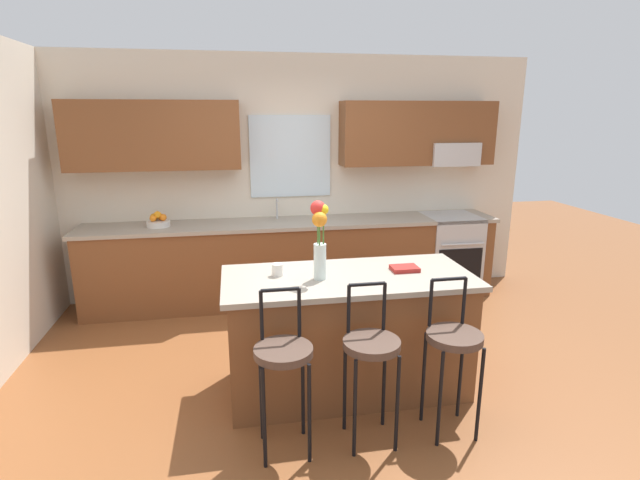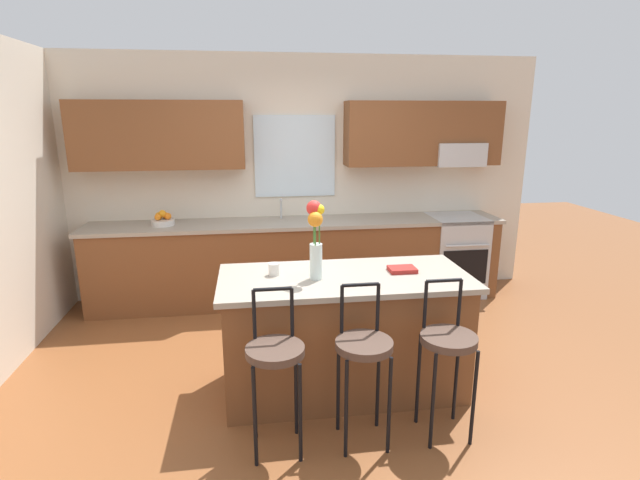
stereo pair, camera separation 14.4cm
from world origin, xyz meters
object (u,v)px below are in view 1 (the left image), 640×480
oven_range (449,254)px  mug_ceramic (277,270)px  kitchen_island (347,332)px  fruit_bowl_oranges (158,221)px  bar_stool_far (453,343)px  bar_stool_middle (371,351)px  flower_vase (320,234)px  bar_stool_near (283,358)px  cookbook (405,268)px

oven_range → mug_ceramic: bearing=-141.0°
oven_range → kitchen_island: size_ratio=0.50×
mug_ceramic → fruit_bowl_oranges: bearing=120.9°
bar_stool_far → mug_ceramic: bearing=146.1°
bar_stool_middle → bar_stool_far: bearing=0.0°
flower_vase → fruit_bowl_oranges: 2.39m
oven_range → mug_ceramic: (-2.19, -1.78, 0.51)m
bar_stool_near → cookbook: size_ratio=5.21×
bar_stool_middle → bar_stool_near: bearing=180.0°
kitchen_island → bar_stool_far: bar_stool_far is taller
bar_stool_near → flower_vase: (0.33, 0.58, 0.62)m
bar_stool_far → flower_vase: size_ratio=1.84×
bar_stool_far → fruit_bowl_oranges: (-2.14, 2.52, 0.34)m
oven_range → bar_stool_middle: (-1.68, -2.49, 0.18)m
mug_ceramic → cookbook: 0.96m
bar_stool_middle → flower_vase: (-0.22, 0.58, 0.62)m
bar_stool_middle → oven_range: bearing=56.0°
bar_stool_near → bar_stool_far: (1.10, 0.00, 0.00)m
bar_stool_middle → fruit_bowl_oranges: (-1.59, 2.52, 0.34)m
kitchen_island → mug_ceramic: mug_ceramic is taller
mug_ceramic → cookbook: (0.96, -0.05, -0.03)m
bar_stool_middle → mug_ceramic: size_ratio=11.58×
kitchen_island → cookbook: cookbook is taller
mug_ceramic → fruit_bowl_oranges: (-1.08, 1.80, 0.01)m
cookbook → bar_stool_middle: bearing=-123.9°
oven_range → mug_ceramic: mug_ceramic is taller
kitchen_island → bar_stool_far: size_ratio=1.76×
kitchen_island → bar_stool_far: 0.85m
fruit_bowl_oranges → flower_vase: bearing=-54.7°
bar_stool_middle → mug_ceramic: bearing=125.7°
bar_stool_near → cookbook: 1.23m
mug_ceramic → bar_stool_far: bearing=-33.9°
flower_vase → cookbook: (0.67, 0.08, -0.31)m
kitchen_island → flower_vase: size_ratio=3.24×
oven_range → bar_stool_near: size_ratio=0.88×
mug_ceramic → oven_range: bearing=39.0°
bar_stool_near → flower_vase: size_ratio=1.84×
kitchen_island → cookbook: (0.44, 0.03, 0.47)m
kitchen_island → flower_vase: 0.82m
bar_stool_far → mug_ceramic: (-1.06, 0.71, 0.33)m
bar_stool_far → cookbook: 0.73m
bar_stool_near → mug_ceramic: bearing=87.0°
bar_stool_near → fruit_bowl_oranges: size_ratio=4.34×
mug_ceramic → fruit_bowl_oranges: size_ratio=0.38×
bar_stool_middle → cookbook: bar_stool_middle is taller
oven_range → fruit_bowl_oranges: 3.31m
flower_vase → mug_ceramic: 0.43m
kitchen_island → fruit_bowl_oranges: size_ratio=7.65×
flower_vase → mug_ceramic: flower_vase is taller
flower_vase → fruit_bowl_oranges: bearing=125.3°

